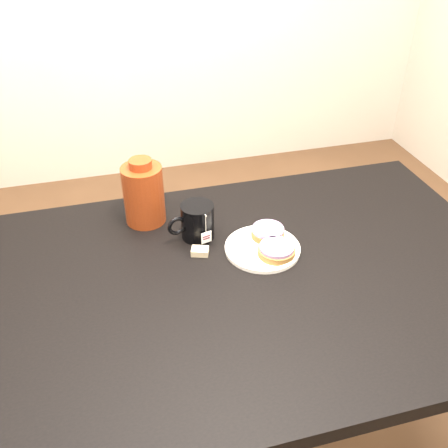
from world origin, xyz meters
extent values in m
plane|color=brown|center=(0.00, 0.00, 0.00)|extent=(4.00, 4.00, 0.00)
cube|color=black|center=(0.00, 0.00, 0.73)|extent=(1.40, 0.90, 0.04)
cylinder|color=black|center=(-0.64, 0.39, 0.35)|extent=(0.06, 0.06, 0.71)
cylinder|color=black|center=(0.64, 0.39, 0.35)|extent=(0.06, 0.06, 0.71)
cylinder|color=white|center=(0.07, 0.09, 0.76)|extent=(0.20, 0.20, 0.01)
torus|color=white|center=(0.07, 0.09, 0.76)|extent=(0.20, 0.20, 0.01)
cylinder|color=brown|center=(0.10, 0.13, 0.77)|extent=(0.12, 0.12, 0.02)
cylinder|color=#9F7FAB|center=(0.10, 0.13, 0.78)|extent=(0.11, 0.11, 0.01)
cylinder|color=brown|center=(0.09, 0.05, 0.77)|extent=(0.13, 0.13, 0.02)
cylinder|color=#9F7FAB|center=(0.09, 0.05, 0.78)|extent=(0.12, 0.12, 0.01)
cylinder|color=black|center=(-0.08, 0.20, 0.80)|extent=(0.11, 0.11, 0.10)
cylinder|color=black|center=(-0.08, 0.20, 0.84)|extent=(0.08, 0.08, 0.00)
torus|color=black|center=(-0.14, 0.18, 0.81)|extent=(0.06, 0.02, 0.06)
cylinder|color=beige|center=(-0.07, 0.15, 0.82)|extent=(0.00, 0.00, 0.06)
cube|color=white|center=(-0.07, 0.15, 0.78)|extent=(0.03, 0.01, 0.03)
cube|color=#C6B793|center=(-0.10, 0.12, 0.76)|extent=(0.05, 0.05, 0.02)
cylinder|color=#5D1D0C|center=(-0.21, 0.31, 0.84)|extent=(0.13, 0.13, 0.17)
cylinder|color=#5D1D0C|center=(-0.21, 0.31, 0.93)|extent=(0.06, 0.06, 0.02)
camera|label=1|loc=(-0.31, -0.91, 1.57)|focal=40.00mm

